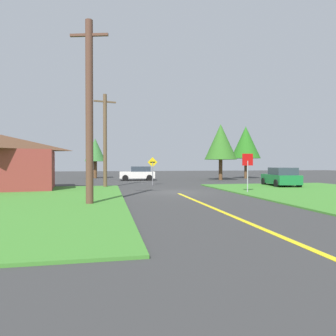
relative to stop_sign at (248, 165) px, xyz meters
name	(u,v)px	position (x,y,z in m)	size (l,w,h in m)	color
ground_plane	(175,192)	(-4.50, 1.66, -1.84)	(120.00, 120.00, 0.00)	#353535
grass_verge_left	(0,203)	(-14.18, -2.34, -1.80)	(12.00, 20.00, 0.08)	#3F822D
lane_stripe_center	(217,210)	(-4.50, -6.34, -1.84)	(0.20, 14.00, 0.01)	yellow
stop_sign	(248,165)	(0.00, 0.00, 0.00)	(0.78, 0.10, 2.60)	#9EA0A8
car_on_crossroad	(281,177)	(5.37, 4.74, -1.04)	(2.58, 4.41, 1.62)	#196B33
car_approaching_junction	(138,173)	(-5.55, 16.93, -1.04)	(4.13, 2.33, 1.62)	white
utility_pole_near	(89,111)	(-9.85, -3.82, 2.56)	(1.77, 0.57, 8.64)	brown
utility_pole_mid	(105,140)	(-9.23, 6.63, 2.06)	(1.79, 0.47, 7.58)	brown
direction_sign	(153,168)	(-5.05, 8.54, -0.27)	(0.91, 0.09, 2.53)	slate
oak_tree_left	(221,142)	(4.22, 15.75, 2.69)	(3.85, 3.85, 6.68)	brown
pine_tree_center	(95,150)	(-10.66, 23.11, 1.90)	(2.78, 2.78, 5.32)	brown
oak_tree_right	(246,142)	(8.89, 18.75, 2.91)	(3.85, 3.85, 6.89)	brown
barn	(1,162)	(-16.74, 5.76, 0.20)	(7.96, 6.81, 4.09)	maroon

